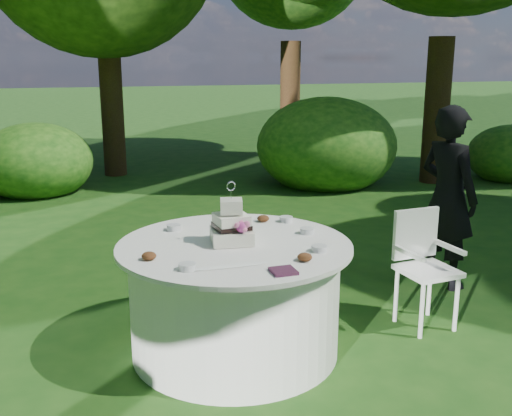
# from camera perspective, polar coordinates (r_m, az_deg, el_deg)

# --- Properties ---
(ground) EXTENTS (80.00, 80.00, 0.00)m
(ground) POSITION_cam_1_polar(r_m,az_deg,el_deg) (4.26, -1.97, -13.33)
(ground) COLOR #163D10
(ground) RESTS_ON ground
(napkins) EXTENTS (0.14, 0.14, 0.02)m
(napkins) POSITION_cam_1_polar(r_m,az_deg,el_deg) (3.44, 2.62, -6.01)
(napkins) COLOR #451D36
(napkins) RESTS_ON table
(feather_plume) EXTENTS (0.48, 0.07, 0.01)m
(feather_plume) POSITION_cam_1_polar(r_m,az_deg,el_deg) (3.53, -2.43, -5.54)
(feather_plume) COLOR white
(feather_plume) RESTS_ON table
(guest) EXTENTS (0.51, 0.65, 1.59)m
(guest) POSITION_cam_1_polar(r_m,az_deg,el_deg) (5.43, 17.81, 1.00)
(guest) COLOR black
(guest) RESTS_ON ground
(table) EXTENTS (1.56, 1.56, 0.77)m
(table) POSITION_cam_1_polar(r_m,az_deg,el_deg) (4.09, -2.02, -8.49)
(table) COLOR white
(table) RESTS_ON ground
(cake) EXTENTS (0.30, 0.31, 0.41)m
(cake) POSITION_cam_1_polar(r_m,az_deg,el_deg) (3.94, -2.32, -1.76)
(cake) COLOR silver
(cake) RESTS_ON table
(chair) EXTENTS (0.42, 0.41, 0.87)m
(chair) POSITION_cam_1_polar(r_m,az_deg,el_deg) (4.63, 15.58, -4.64)
(chair) COLOR white
(chair) RESTS_ON ground
(votives) EXTENTS (1.04, 0.94, 0.04)m
(votives) POSITION_cam_1_polar(r_m,az_deg,el_deg) (4.03, -0.01, -2.78)
(votives) COLOR silver
(votives) RESTS_ON table
(petal_cups) EXTENTS (1.03, 1.01, 0.05)m
(petal_cups) POSITION_cam_1_polar(r_m,az_deg,el_deg) (3.91, -1.48, -3.25)
(petal_cups) COLOR #562D16
(petal_cups) RESTS_ON table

